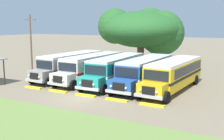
{
  "coord_description": "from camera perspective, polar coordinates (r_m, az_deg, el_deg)",
  "views": [
    {
      "loc": [
        13.38,
        -18.76,
        6.25
      ],
      "look_at": [
        0.0,
        5.6,
        1.6
      ],
      "focal_mm": 44.71,
      "sensor_mm": 36.0,
      "label": 1
    }
  ],
  "objects": [
    {
      "name": "parked_bus_slot_1",
      "position": [
        30.95,
        -4.05,
        0.8
      ],
      "size": [
        2.96,
        10.87,
        2.82
      ],
      "rotation": [
        0.0,
        0.0,
        -1.6
      ],
      "color": "silver",
      "rests_on": "ground_plane"
    },
    {
      "name": "parked_bus_slot_2",
      "position": [
        29.26,
        0.84,
        0.31
      ],
      "size": [
        2.94,
        10.87,
        2.82
      ],
      "rotation": [
        0.0,
        0.0,
        -1.54
      ],
      "color": "teal",
      "rests_on": "ground_plane"
    },
    {
      "name": "curb_wheelstop_1",
      "position": [
        26.29,
        -10.99,
        -4.26
      ],
      "size": [
        2.0,
        0.36,
        0.15
      ],
      "primitive_type": "cube",
      "color": "yellow",
      "rests_on": "ground_plane"
    },
    {
      "name": "ground_plane",
      "position": [
        23.88,
        -6.52,
        -5.74
      ],
      "size": [
        220.0,
        220.0,
        0.0
      ],
      "primitive_type": "plane",
      "color": "#84755B"
    },
    {
      "name": "broad_shade_tree",
      "position": [
        41.55,
        6.62,
        8.21
      ],
      "size": [
        12.13,
        11.95,
        8.63
      ],
      "color": "brown",
      "rests_on": "ground_plane"
    },
    {
      "name": "parked_bus_slot_4",
      "position": [
        27.06,
        12.54,
        -0.67
      ],
      "size": [
        3.19,
        10.91,
        2.82
      ],
      "rotation": [
        0.0,
        0.0,
        -1.63
      ],
      "color": "yellow",
      "rests_on": "ground_plane"
    },
    {
      "name": "foreground_grass_strip",
      "position": [
        18.37,
        -21.02,
        -11.04
      ],
      "size": [
        80.0,
        9.37,
        0.01
      ],
      "primitive_type": "cube",
      "color": "olive",
      "rests_on": "ground_plane"
    },
    {
      "name": "parked_bus_slot_3",
      "position": [
        28.09,
        6.86,
        -0.14
      ],
      "size": [
        2.78,
        10.85,
        2.82
      ],
      "rotation": [
        0.0,
        0.0,
        -1.58
      ],
      "color": "#23519E",
      "rests_on": "ground_plane"
    },
    {
      "name": "curb_wheelstop_0",
      "position": [
        28.31,
        -15.78,
        -3.46
      ],
      "size": [
        2.0,
        0.36,
        0.15
      ],
      "primitive_type": "cube",
      "color": "yellow",
      "rests_on": "ground_plane"
    },
    {
      "name": "utility_pole",
      "position": [
        34.05,
        -16.24,
        5.13
      ],
      "size": [
        1.8,
        0.2,
        7.27
      ],
      "color": "brown",
      "rests_on": "ground_plane"
    },
    {
      "name": "curb_wheelstop_3",
      "position": [
        22.96,
        0.95,
        -6.1
      ],
      "size": [
        2.0,
        0.36,
        0.15
      ],
      "primitive_type": "cube",
      "color": "yellow",
      "rests_on": "ground_plane"
    },
    {
      "name": "parked_bus_slot_0",
      "position": [
        32.78,
        -8.35,
        1.21
      ],
      "size": [
        3.1,
        10.89,
        2.82
      ],
      "rotation": [
        0.0,
        0.0,
        -1.62
      ],
      "color": "#9E9993",
      "rests_on": "ground_plane"
    },
    {
      "name": "curb_wheelstop_4",
      "position": [
        21.76,
        8.16,
        -7.09
      ],
      "size": [
        2.0,
        0.36,
        0.15
      ],
      "primitive_type": "cube",
      "color": "yellow",
      "rests_on": "ground_plane"
    },
    {
      "name": "curb_wheelstop_2",
      "position": [
        24.49,
        -5.43,
        -5.15
      ],
      "size": [
        2.0,
        0.36,
        0.15
      ],
      "primitive_type": "cube",
      "color": "yellow",
      "rests_on": "ground_plane"
    }
  ]
}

